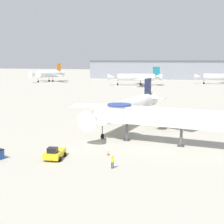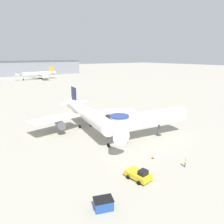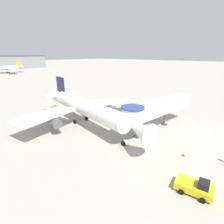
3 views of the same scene
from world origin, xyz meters
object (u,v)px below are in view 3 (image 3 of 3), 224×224
Objects in this scene: main_airplane at (85,108)px; traffic_cone_starboard_wing at (125,114)px; traffic_cone_near_nose at (183,154)px; background_jet_gold_tail at (5,68)px; pushback_tug_yellow at (195,187)px; traffic_cone_apron_front at (203,192)px; jet_bridge at (155,109)px.

traffic_cone_starboard_wing is (10.95, -2.62, -3.66)m from main_airplane.
traffic_cone_near_nose is 151.98m from background_jet_gold_tail.
main_airplane reaches higher than traffic_cone_near_nose.
traffic_cone_near_nose is at bearing -75.78° from main_airplane.
pushback_tug_yellow is 7.72m from traffic_cone_near_nose.
main_airplane is 131.80m from background_jet_gold_tail.
traffic_cone_apron_front is (-4.90, -25.30, -3.59)m from main_airplane.
pushback_tug_yellow is at bearing -126.26° from traffic_cone_starboard_wing.
main_airplane is 51.32× the size of traffic_cone_near_nose.
traffic_cone_apron_front is 7.94m from traffic_cone_near_nose.
pushback_tug_yellow reaches higher than traffic_cone_apron_front.
main_airplane is 50.58× the size of traffic_cone_starboard_wing.
traffic_cone_starboard_wing is (3.55, 9.90, -4.26)m from jet_bridge.
jet_bridge is at bearing -49.75° from main_airplane.
background_jet_gold_tail is (16.93, 131.44, 3.95)m from traffic_cone_starboard_wing.
main_airplane reaches higher than traffic_cone_apron_front.
jet_bridge is 31.03× the size of traffic_cone_starboard_wing.
traffic_cone_starboard_wing is at bearing -3.80° from main_airplane.
traffic_cone_apron_front is at bearing -126.25° from jet_bridge.
pushback_tug_yellow is at bearing -19.17° from background_jet_gold_tail.
background_jet_gold_tail reaches higher than traffic_cone_starboard_wing.
background_jet_gold_tail is (20.48, 141.34, -0.30)m from jet_bridge.
traffic_cone_near_nose is at bearing -16.97° from background_jet_gold_tail.
background_jet_gold_tail is (27.88, 128.82, 0.29)m from main_airplane.
pushback_tug_yellow is at bearing -151.49° from traffic_cone_near_nose.
traffic_cone_starboard_wing is 0.83× the size of traffic_cone_apron_front.
main_airplane is 25.24m from pushback_tug_yellow.
jet_bridge is 25.63× the size of traffic_cone_apron_front.
main_airplane is 14.56m from jet_bridge.
jet_bridge is 4.76× the size of pushback_tug_yellow.
pushback_tug_yellow is 27.15m from traffic_cone_starboard_wing.
jet_bridge reaches higher than traffic_cone_apron_front.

